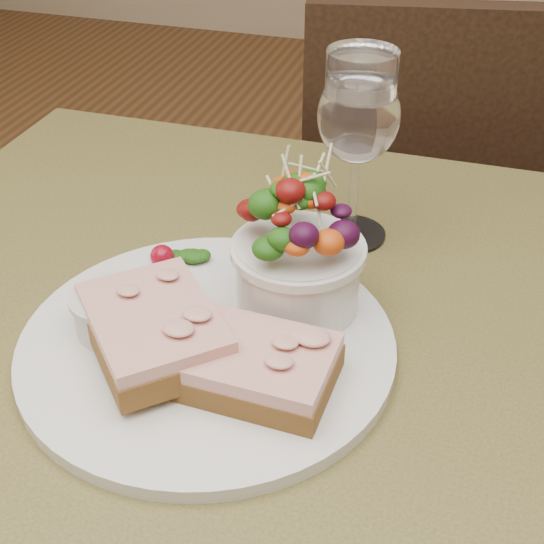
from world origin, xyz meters
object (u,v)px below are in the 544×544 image
(sandwich_front, at_px, (258,366))
(ramekin, at_px, (114,309))
(sandwich_back, at_px, (154,329))
(wine_glass, at_px, (358,121))
(dinner_plate, at_px, (207,345))
(cafe_table, at_px, (241,439))
(salad_bowl, at_px, (298,246))
(chair_far, at_px, (419,315))

(sandwich_front, xyz_separation_m, ramekin, (-0.13, 0.03, 0.00))
(sandwich_back, height_order, wine_glass, wine_glass)
(dinner_plate, xyz_separation_m, sandwich_back, (-0.03, -0.03, 0.03))
(cafe_table, bearing_deg, sandwich_back, -150.91)
(sandwich_front, bearing_deg, cafe_table, 129.66)
(cafe_table, height_order, sandwich_front, sandwich_front)
(ramekin, relative_size, salad_bowl, 0.51)
(cafe_table, height_order, ramekin, ramekin)
(salad_bowl, distance_m, wine_glass, 0.15)
(sandwich_back, distance_m, wine_glass, 0.27)
(dinner_plate, height_order, sandwich_front, sandwich_front)
(sandwich_front, height_order, sandwich_back, sandwich_back)
(sandwich_front, xyz_separation_m, wine_glass, (0.02, 0.24, 0.10))
(chair_far, relative_size, sandwich_back, 5.86)
(cafe_table, distance_m, wine_glass, 0.31)
(cafe_table, bearing_deg, ramekin, -172.40)
(cafe_table, relative_size, wine_glass, 4.57)
(cafe_table, distance_m, ramekin, 0.17)
(chair_far, distance_m, dinner_plate, 0.84)
(chair_far, xyz_separation_m, wine_glass, (-0.05, -0.48, 0.58))
(cafe_table, bearing_deg, sandwich_front, -53.02)
(sandwich_front, distance_m, ramekin, 0.13)
(dinner_plate, bearing_deg, sandwich_back, -139.28)
(sandwich_front, bearing_deg, salad_bowl, 91.19)
(dinner_plate, bearing_deg, ramekin, -173.11)
(sandwich_back, bearing_deg, cafe_table, 76.42)
(ramekin, xyz_separation_m, wine_glass, (0.15, 0.21, 0.09))
(salad_bowl, bearing_deg, ramekin, -150.49)
(ramekin, bearing_deg, sandwich_front, -11.17)
(chair_far, height_order, salad_bowl, chair_far)
(dinner_plate, distance_m, wine_glass, 0.25)
(sandwich_front, bearing_deg, dinner_plate, 150.16)
(dinner_plate, distance_m, sandwich_front, 0.07)
(wine_glass, bearing_deg, cafe_table, -103.66)
(cafe_table, distance_m, sandwich_front, 0.14)
(sandwich_back, bearing_deg, chair_far, 124.98)
(salad_bowl, bearing_deg, sandwich_front, -91.49)
(sandwich_back, bearing_deg, sandwich_front, 42.40)
(sandwich_front, bearing_deg, ramekin, 171.51)
(sandwich_front, height_order, wine_glass, wine_glass)
(chair_far, distance_m, ramekin, 0.87)
(chair_far, bearing_deg, ramekin, 63.33)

